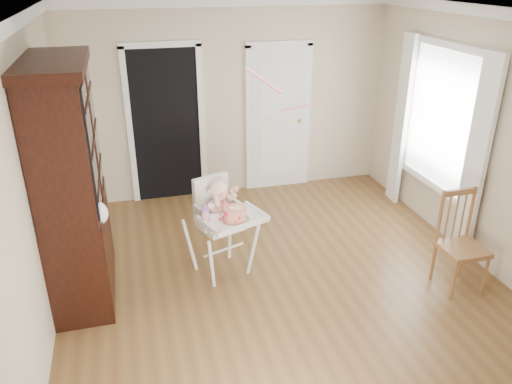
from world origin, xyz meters
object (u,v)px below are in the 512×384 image
object	(u,v)px
china_cabinet	(71,185)
dining_chair	(461,245)
high_chair	(220,217)
cake	(235,214)
sippy_cup	(205,214)

from	to	relation	value
china_cabinet	dining_chair	size ratio (longest dim) A/B	2.27
high_chair	china_cabinet	distance (m)	1.49
high_chair	cake	xyz separation A→B (m)	(0.10, -0.27, 0.15)
china_cabinet	dining_chair	distance (m)	3.88
cake	dining_chair	distance (m)	2.31
cake	china_cabinet	distance (m)	1.58
high_chair	cake	bearing A→B (deg)	-89.79
china_cabinet	sippy_cup	bearing A→B (deg)	-12.84
high_chair	dining_chair	size ratio (longest dim) A/B	1.06
cake	sippy_cup	world-z (taller)	sippy_cup
high_chair	dining_chair	world-z (taller)	high_chair
sippy_cup	china_cabinet	xyz separation A→B (m)	(-1.21, 0.28, 0.33)
high_chair	sippy_cup	world-z (taller)	high_chair
high_chair	sippy_cup	xyz separation A→B (m)	(-0.19, -0.23, 0.17)
dining_chair	high_chair	bearing A→B (deg)	159.02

